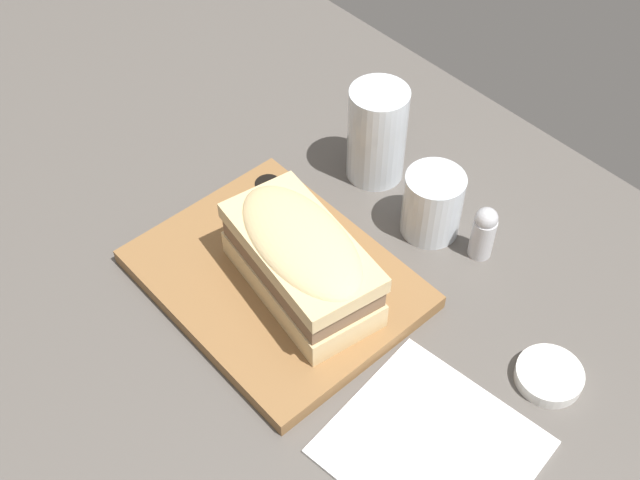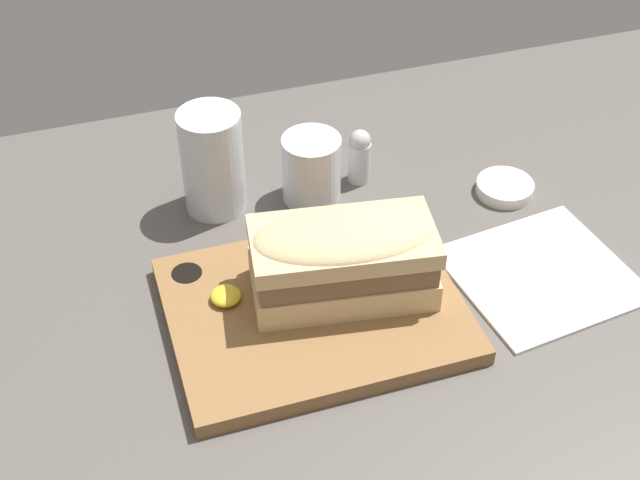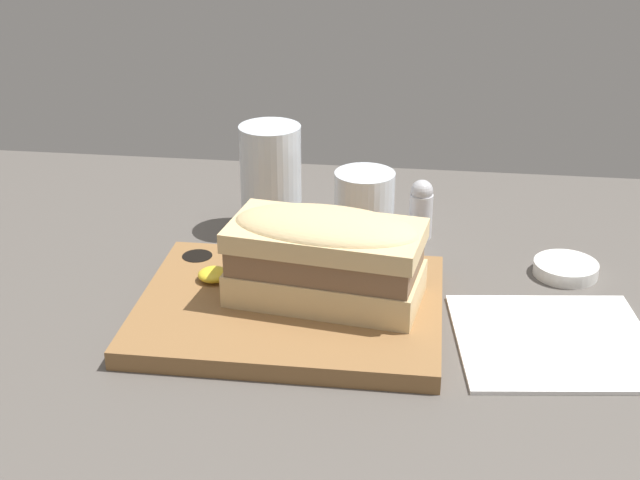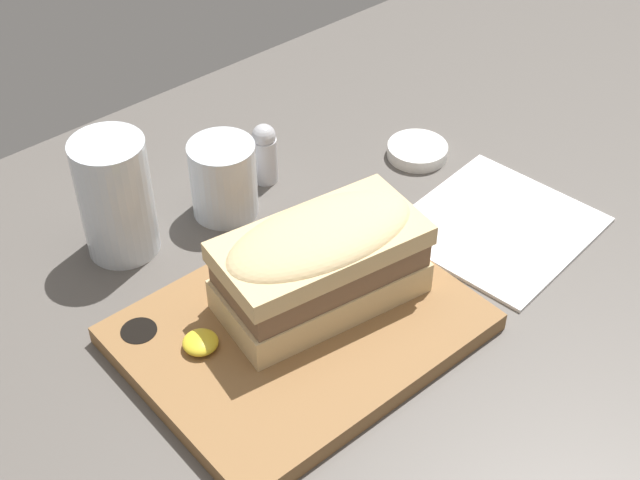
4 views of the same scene
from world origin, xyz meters
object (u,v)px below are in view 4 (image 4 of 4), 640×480
Objects in this scene: sandwich at (321,259)px; condiment_dish at (417,151)px; salt_shaker at (265,153)px; serving_board at (298,328)px; wine_glass at (224,182)px; water_glass at (117,204)px; napkin at (496,225)px.

sandwich reaches higher than condiment_dish.
salt_shaker is 1.04× the size of condiment_dish.
serving_board is at bearing -120.94° from salt_shaker.
serving_board is 3.57× the size of wine_glass.
napkin is (31.25, -22.65, -5.37)cm from water_glass.
wine_glass is 1.16× the size of salt_shaker.
salt_shaker reaches higher than napkin.
wine_glass is (11.36, -1.95, -1.79)cm from water_glass.
salt_shaker is (-13.30, 22.21, 3.47)cm from napkin.
salt_shaker reaches higher than condiment_dish.
wine_glass is (2.29, 18.22, -2.97)cm from sandwich.
sandwich reaches higher than napkin.
salt_shaker is at bearing 59.06° from serving_board.
napkin is at bearing -46.16° from wine_glass.
water_glass is 0.63× the size of napkin.
salt_shaker is (6.59, 1.51, -0.10)cm from wine_glass.
serving_board reaches higher than napkin.
condiment_dish is (2.74, 14.33, 0.54)cm from napkin.
serving_board is at bearing 176.47° from napkin.
sandwich reaches higher than salt_shaker.
water_glass reaches higher than napkin.
water_glass reaches higher than sandwich.
condiment_dish is (28.40, 12.74, -0.19)cm from serving_board.
condiment_dish is at bearing 79.19° from napkin.
wine_glass is at bearing -167.10° from salt_shaker.
serving_board is 24.21cm from salt_shaker.
serving_board is 20.17cm from wine_glass.
salt_shaker is at bearing -1.40° from water_glass.
sandwich reaches higher than serving_board.
napkin is (25.66, -1.59, -0.73)cm from serving_board.
condiment_dish is (22.62, -6.38, -3.04)cm from wine_glass.
sandwich is 1.54× the size of water_glass.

